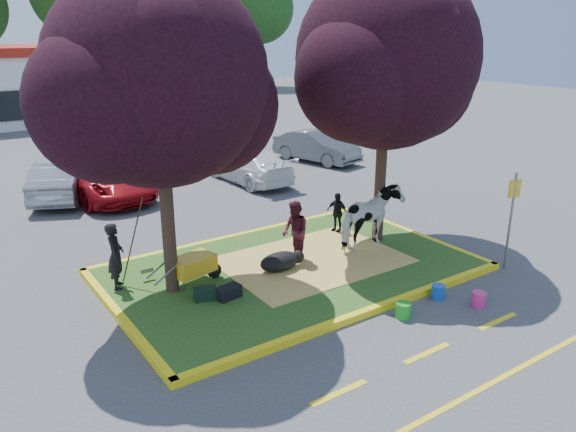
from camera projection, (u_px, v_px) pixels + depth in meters
ground at (291, 272)px, 13.17m from camera, size 90.00×90.00×0.00m
median_island at (291, 269)px, 13.15m from camera, size 8.00×5.00×0.15m
curb_near at (365, 313)px, 11.13m from camera, size 8.30×0.16×0.15m
curb_far at (237, 237)px, 15.16m from camera, size 8.30×0.16×0.15m
curb_left at (120, 317)px, 10.96m from camera, size 0.16×5.30×0.15m
curb_right at (414, 234)px, 15.33m from camera, size 0.16×5.30×0.15m
straw_bedding at (312, 260)px, 13.44m from camera, size 4.20×3.00×0.01m
tree_purple_left at (160, 88)px, 10.59m from camera, size 5.06×4.20×6.51m
tree_purple_right at (388, 67)px, 13.42m from camera, size 5.30×4.40×6.82m
fire_lane_stripe_a at (339, 393)px, 8.82m from camera, size 1.10×0.12×0.01m
fire_lane_stripe_b at (427, 353)px, 9.89m from camera, size 1.10×0.12×0.01m
fire_lane_stripe_c at (498, 321)px, 10.96m from camera, size 1.10×0.12×0.01m
fire_lane_long at (484, 387)px, 8.95m from camera, size 6.00×0.10×0.01m
retail_building at (65, 81)px, 35.39m from camera, size 20.40×8.40×4.40m
cow at (371, 218)px, 14.03m from camera, size 1.97×1.18×1.56m
calf at (280, 262)px, 12.84m from camera, size 1.09×0.77×0.43m
handler at (116, 256)px, 11.85m from camera, size 0.52×0.62×1.45m
visitor_a at (295, 232)px, 13.20m from camera, size 0.67×0.80×1.47m
visitor_b at (337, 212)px, 15.20m from camera, size 0.45×0.69×1.09m
wheelbarrow at (193, 265)px, 12.10m from camera, size 1.69×0.76×0.63m
gear_bag_dark at (229, 292)px, 11.54m from camera, size 0.56×0.36×0.26m
gear_bag_green at (205, 294)px, 11.50m from camera, size 0.53×0.42×0.25m
sign_post at (512, 211)px, 12.90m from camera, size 0.33×0.10×2.35m
bucket_green at (403, 311)px, 11.04m from camera, size 0.34×0.34×0.32m
bucket_pink at (479, 299)px, 11.50m from camera, size 0.37×0.37×0.32m
bucket_blue at (438, 292)px, 11.84m from camera, size 0.33×0.33×0.31m
car_silver at (63, 178)px, 18.68m from camera, size 3.01×4.31×1.35m
car_red at (102, 176)px, 18.83m from camera, size 2.79×5.25×1.41m
car_white at (250, 166)px, 20.64m from camera, size 1.80×4.17×1.20m
car_grey at (317, 146)px, 23.80m from camera, size 2.25×4.14×1.30m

